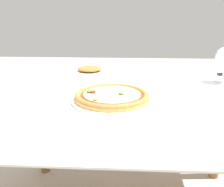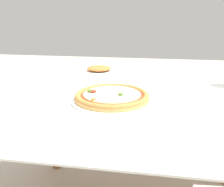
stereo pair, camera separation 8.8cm
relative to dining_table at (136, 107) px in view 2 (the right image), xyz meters
name	(u,v)px [view 2 (the right image)]	position (x,y,z in m)	size (l,w,h in m)	color
dining_table	(136,107)	(0.00, 0.00, 0.00)	(1.36, 1.12, 0.74)	brown
pizza_plate	(112,97)	(-0.08, -0.16, 0.09)	(0.29, 0.29, 0.04)	white
fork	(27,111)	(-0.33, -0.30, 0.08)	(0.05, 0.17, 0.00)	silver
side_plate	(99,70)	(-0.22, 0.28, 0.09)	(0.22, 0.22, 0.04)	white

